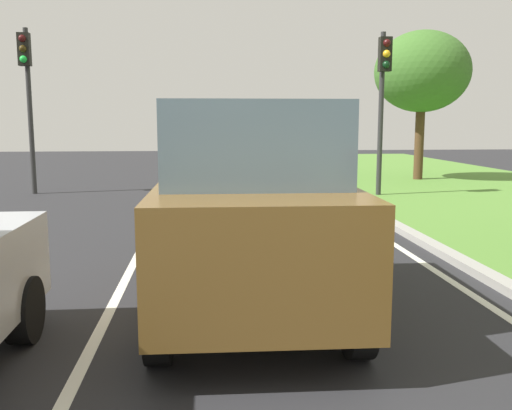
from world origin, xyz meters
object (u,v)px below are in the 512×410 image
(traffic_light_near_right, at_px, (383,85))
(traffic_light_overhead_left, at_px, (27,81))
(tree_roadside_far, at_px, (422,72))
(car_suv_ahead, at_px, (249,205))

(traffic_light_near_right, bearing_deg, traffic_light_overhead_left, 170.87)
(traffic_light_overhead_left, distance_m, tree_roadside_far, 12.80)
(car_suv_ahead, xyz_separation_m, traffic_light_near_right, (4.35, 8.94, 1.91))
(car_suv_ahead, relative_size, traffic_light_overhead_left, 0.97)
(car_suv_ahead, height_order, traffic_light_near_right, traffic_light_near_right)
(car_suv_ahead, distance_m, tree_roadside_far, 15.14)
(traffic_light_overhead_left, bearing_deg, traffic_light_near_right, -9.13)
(tree_roadside_far, bearing_deg, car_suv_ahead, -118.24)
(car_suv_ahead, distance_m, traffic_light_near_right, 10.13)
(traffic_light_near_right, relative_size, traffic_light_overhead_left, 0.95)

